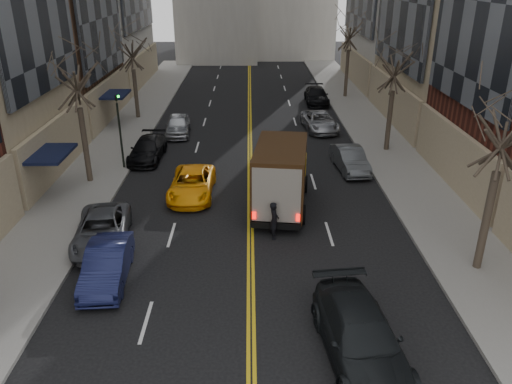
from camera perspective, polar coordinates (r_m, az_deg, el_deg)
sidewalk_left at (r=35.29m, az=-15.55°, el=5.56°), size 4.00×66.00×0.15m
sidewalk_right at (r=35.30m, az=14.14°, el=5.72°), size 4.00×66.00×0.15m
tree_lf_mid at (r=27.22m, az=-20.20°, el=13.91°), size 3.20×3.20×8.91m
tree_lf_far at (r=39.70m, az=-14.14°, el=16.53°), size 3.20×3.20×8.12m
tree_rt_near at (r=19.13m, az=27.03°, el=8.59°), size 3.20×3.20×8.71m
tree_rt_mid at (r=32.01m, az=15.78°, el=14.98°), size 3.20×3.20×8.32m
tree_rt_far at (r=46.45m, az=10.75°, el=18.69°), size 3.20×3.20×9.11m
traffic_signal at (r=29.48m, az=-15.37°, el=7.62°), size 0.29×0.26×4.70m
ups_truck at (r=24.00m, az=2.89°, el=1.90°), size 3.09×6.35×3.34m
observer_sedan at (r=15.70m, az=11.86°, el=-15.86°), size 2.70×5.46×1.53m
taxi at (r=25.86m, az=-7.33°, el=0.92°), size 2.24×4.73×1.31m
pedestrian at (r=21.52m, az=2.09°, el=-3.26°), size 0.41×0.62×1.69m
parked_lf_b at (r=19.53m, az=-16.68°, el=-7.96°), size 1.76×4.27×1.37m
parked_lf_c at (r=22.15m, az=-17.20°, el=-4.16°), size 2.76×4.92×1.30m
parked_lf_d at (r=31.46m, az=-12.29°, el=4.80°), size 1.99×4.56×1.31m
parked_lf_e at (r=36.03m, az=-8.93°, el=7.58°), size 1.89×4.22×1.41m
parked_rt_a at (r=29.50m, az=10.71°, el=3.69°), size 1.81×4.22×1.35m
parked_rt_b at (r=36.99m, az=7.28°, el=8.02°), size 2.64×4.89×1.30m
parked_rt_c at (r=44.77m, az=6.92°, el=10.87°), size 1.99×4.74×1.37m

